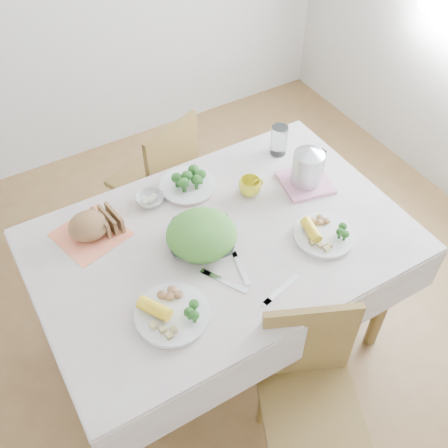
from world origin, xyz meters
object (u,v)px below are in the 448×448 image
yellow_mug (250,187)px  salad_bowl (202,240)px  dinner_plate_left (173,315)px  dining_table (222,295)px  chair_far (152,172)px  dinner_plate_right (324,235)px  electric_kettle (308,163)px  chair_near (313,404)px

yellow_mug → salad_bowl: bearing=-153.9°
salad_bowl → dinner_plate_left: size_ratio=0.97×
dinner_plate_left → salad_bowl: bearing=43.6°
dining_table → salad_bowl: bearing=173.1°
chair_far → dinner_plate_left: chair_far is taller
chair_far → dinner_plate_right: bearing=85.4°
salad_bowl → yellow_mug: 0.37m
dining_table → yellow_mug: 0.52m
yellow_mug → dinner_plate_right: bearing=-72.5°
dinner_plate_right → yellow_mug: bearing=107.5°
dining_table → dinner_plate_left: size_ratio=5.15×
electric_kettle → dinner_plate_left: bearing=-170.7°
yellow_mug → chair_near: bearing=-105.8°
chair_near → electric_kettle: (0.48, 0.75, 0.42)m
dinner_plate_left → yellow_mug: size_ratio=2.78×
dinner_plate_right → chair_near: bearing=-127.8°
chair_near → yellow_mug: chair_near is taller
chair_near → salad_bowl: bearing=122.0°
chair_near → yellow_mug: (0.23, 0.83, 0.34)m
dinner_plate_right → electric_kettle: bearing=66.6°
dining_table → yellow_mug: size_ratio=14.33×
salad_bowl → dining_table: bearing=-6.9°
chair_near → dinner_plate_right: bearing=76.1°
salad_bowl → electric_kettle: (0.58, 0.09, 0.09)m
electric_kettle → dinner_plate_right: bearing=-125.6°
chair_near → electric_kettle: bearing=81.3°
chair_far → dinner_plate_left: 1.19m
chair_near → dining_table: bearing=114.5°
yellow_mug → electric_kettle: electric_kettle is taller
chair_near → dinner_plate_left: bearing=153.1°
chair_far → yellow_mug: chair_far is taller
electric_kettle → chair_near: bearing=-134.8°
chair_far → dinner_plate_right: size_ratio=3.38×
dining_table → dinner_plate_right: (0.36, -0.20, 0.40)m
dinner_plate_left → dinner_plate_right: size_ratio=1.09×
dining_table → salad_bowl: 0.43m
salad_bowl → dinner_plate_right: salad_bowl is taller
chair_near → chair_far: chair_far is taller
dinner_plate_left → yellow_mug: bearing=34.7°
dinner_plate_left → yellow_mug: yellow_mug is taller
chair_near → electric_kettle: 0.99m
dining_table → salad_bowl: size_ratio=5.30×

